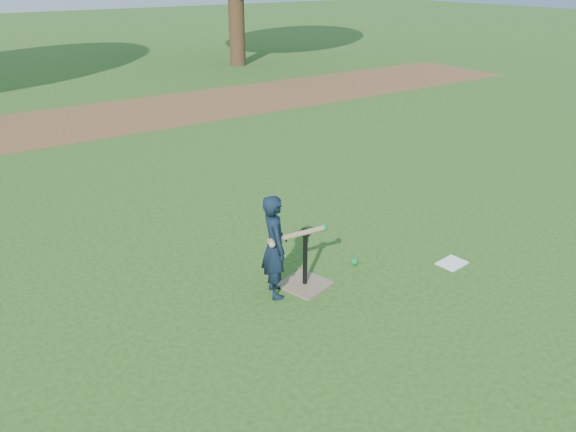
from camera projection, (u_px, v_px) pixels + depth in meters
ground at (264, 279)px, 5.74m from camera, size 80.00×80.00×0.00m
dirt_strip at (69, 123)px, 11.40m from camera, size 24.00×3.00×0.01m
child at (275, 246)px, 5.28m from camera, size 0.35×0.43×1.03m
wiffle_ball_ground at (354, 261)px, 6.00m from camera, size 0.08×0.08×0.08m
clipboard at (452, 263)px, 6.04m from camera, size 0.33×0.26×0.01m
batting_tee at (305, 276)px, 5.59m from camera, size 0.53×0.53×0.61m
swing_action at (300, 234)px, 5.32m from camera, size 0.69×0.12×0.08m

